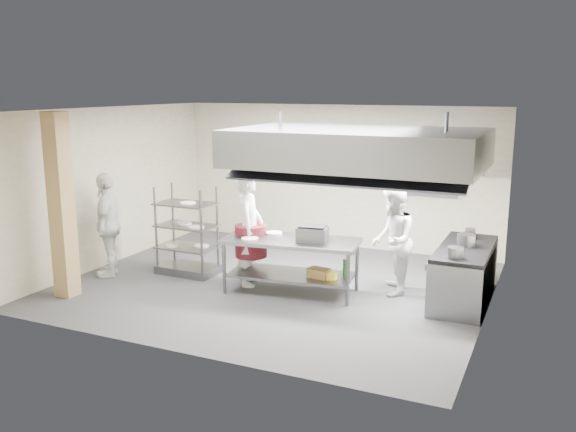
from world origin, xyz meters
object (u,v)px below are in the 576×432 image
at_px(pass_rack, 187,230).
at_px(chef_plating, 108,224).
at_px(cooking_range, 464,276).
at_px(chef_line, 393,241).
at_px(chef_head, 249,229).
at_px(island, 291,266).
at_px(stockpot, 466,240).
at_px(griddle, 313,234).

bearing_deg(pass_rack, chef_plating, -150.76).
xyz_separation_m(cooking_range, chef_line, (-1.15, -0.10, 0.48)).
bearing_deg(chef_line, chef_head, -91.66).
bearing_deg(island, stockpot, 8.20).
height_order(island, chef_plating, chef_plating).
height_order(chef_head, stockpot, chef_head).
bearing_deg(cooking_range, island, -164.85).
relative_size(chef_plating, stockpot, 6.67).
relative_size(cooking_range, chef_line, 1.11).
bearing_deg(chef_head, chef_plating, 85.26).
distance_m(chef_line, griddle, 1.33).
distance_m(island, chef_line, 1.73).
bearing_deg(griddle, pass_rack, 168.10).
distance_m(island, chef_head, 0.99).
bearing_deg(chef_line, pass_rack, -97.13).
xyz_separation_m(pass_rack, chef_head, (1.32, -0.07, 0.18)).
bearing_deg(chef_plating, griddle, 70.17).
bearing_deg(stockpot, chef_plating, -168.37).
height_order(chef_plating, griddle, chef_plating).
relative_size(island, pass_rack, 1.38).
bearing_deg(chef_head, stockpot, -97.29).
bearing_deg(stockpot, pass_rack, -173.05).
distance_m(chef_head, chef_plating, 2.62).
relative_size(island, griddle, 4.67).
relative_size(island, chef_head, 1.14).
bearing_deg(stockpot, chef_line, -174.00).
bearing_deg(chef_head, cooking_range, -97.69).
height_order(pass_rack, chef_plating, chef_plating).
xyz_separation_m(pass_rack, stockpot, (4.84, 0.59, 0.19)).
relative_size(cooking_range, chef_plating, 1.06).
distance_m(cooking_range, griddle, 2.50).
height_order(chef_head, chef_line, chef_head).
relative_size(chef_line, stockpot, 6.37).
height_order(island, chef_head, chef_head).
distance_m(chef_plating, stockpot, 6.21).
bearing_deg(griddle, stockpot, 8.21).
relative_size(pass_rack, chef_head, 0.82).
distance_m(chef_line, stockpot, 1.16).
xyz_separation_m(cooking_range, stockpot, (-0.00, 0.02, 0.58)).
bearing_deg(pass_rack, griddle, -1.81).
relative_size(chef_line, griddle, 3.76).
distance_m(pass_rack, griddle, 2.53).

